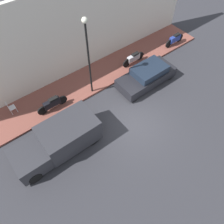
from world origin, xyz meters
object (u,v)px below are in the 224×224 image
at_px(scooter_silver, 134,58).
at_px(streetlamp, 88,49).
at_px(motorcycle_black, 52,104).
at_px(motorcycle_blue, 175,39).
at_px(delivery_van, 58,141).
at_px(cafe_chair, 10,107).
at_px(parked_car, 147,76).

height_order(scooter_silver, streetlamp, streetlamp).
xyz_separation_m(motorcycle_black, scooter_silver, (0.22, -7.08, -0.02)).
bearing_deg(motorcycle_blue, delivery_van, 102.20).
height_order(delivery_van, cafe_chair, delivery_van).
bearing_deg(delivery_van, cafe_chair, 16.00).
relative_size(motorcycle_black, scooter_silver, 1.02).
bearing_deg(parked_car, motorcycle_blue, -69.68).
height_order(motorcycle_black, cafe_chair, cafe_chair).
bearing_deg(scooter_silver, parked_car, 164.46).
distance_m(parked_car, streetlamp, 4.95).
bearing_deg(cafe_chair, motorcycle_black, -120.30).
distance_m(delivery_van, cafe_chair, 4.23).
bearing_deg(cafe_chair, scooter_silver, -96.69).
height_order(parked_car, streetlamp, streetlamp).
height_order(parked_car, cafe_chair, parked_car).
bearing_deg(cafe_chair, parked_car, -109.91).
distance_m(parked_car, cafe_chair, 9.30).
bearing_deg(motorcycle_black, cafe_chair, 59.70).
distance_m(delivery_van, motorcycle_black, 2.96).
bearing_deg(motorcycle_blue, parked_car, 110.32).
bearing_deg(parked_car, delivery_van, 96.71).
relative_size(delivery_van, scooter_silver, 2.39).
bearing_deg(motorcycle_black, delivery_van, 158.48).
xyz_separation_m(parked_car, cafe_chair, (3.17, 8.75, 0.01)).
xyz_separation_m(parked_car, delivery_van, (-0.89, 7.58, 0.23)).
bearing_deg(streetlamp, scooter_silver, -83.50).
distance_m(scooter_silver, cafe_chair, 9.39).
bearing_deg(motorcycle_blue, cafe_chair, 84.23).
height_order(motorcycle_black, motorcycle_blue, motorcycle_black).
bearing_deg(motorcycle_black, parked_car, -105.93).
distance_m(delivery_van, streetlamp, 5.42).
xyz_separation_m(delivery_van, motorcycle_blue, (2.69, -12.43, -0.27)).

